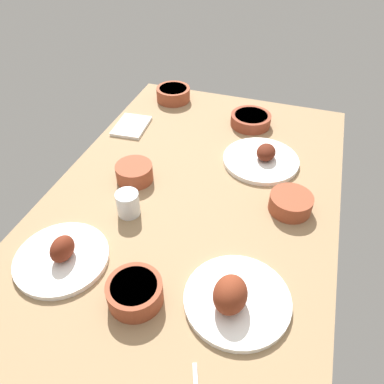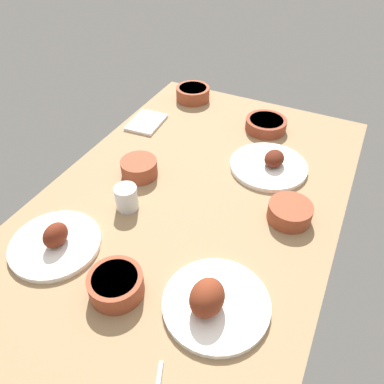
{
  "view_description": "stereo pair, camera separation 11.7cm",
  "coord_description": "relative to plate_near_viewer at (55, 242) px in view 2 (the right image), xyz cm",
  "views": [
    {
      "loc": [
        -83.04,
        -27.44,
        83.94
      ],
      "look_at": [
        0.0,
        0.0,
        6.0
      ],
      "focal_mm": 34.87,
      "sensor_mm": 36.0,
      "label": 1
    },
    {
      "loc": [
        -78.63,
        -38.27,
        83.94
      ],
      "look_at": [
        0.0,
        0.0,
        6.0
      ],
      "focal_mm": 34.87,
      "sensor_mm": 36.0,
      "label": 2
    }
  ],
  "objects": [
    {
      "name": "dining_table",
      "position": [
        34.74,
        -24.79,
        -3.67
      ],
      "size": [
        140.0,
        90.0,
        4.0
      ],
      "primitive_type": "cube",
      "color": "#937551",
      "rests_on": "ground"
    },
    {
      "name": "folded_napkin",
      "position": [
        66.35,
        11.15,
        -1.07
      ],
      "size": [
        17.11,
        13.04,
        1.2
      ],
      "primitive_type": "cube",
      "rotation": [
        0.0,
        0.0,
        0.07
      ],
      "color": "white",
      "rests_on": "dining_table"
    },
    {
      "name": "bowl_soup",
      "position": [
        83.12,
        -33.59,
        0.83
      ],
      "size": [
        15.96,
        15.96,
        4.54
      ],
      "color": "brown",
      "rests_on": "dining_table"
    },
    {
      "name": "bowl_potatoes",
      "position": [
        -4.7,
        -23.45,
        1.49
      ],
      "size": [
        13.55,
        13.55,
        5.82
      ],
      "color": "brown",
      "rests_on": "dining_table"
    },
    {
      "name": "water_tumbler",
      "position": [
        21.89,
        -9.01,
        2.19
      ],
      "size": [
        6.91,
        6.91,
        7.72
      ],
      "primitive_type": "cylinder",
      "color": "silver",
      "rests_on": "dining_table"
    },
    {
      "name": "bowl_onions",
      "position": [
        36.96,
        -3.99,
        1.47
      ],
      "size": [
        12.18,
        12.18,
        5.78
      ],
      "color": "brown",
      "rests_on": "dining_table"
    },
    {
      "name": "plate_far_side",
      "position": [
        1.49,
        -46.41,
        0.93
      ],
      "size": [
        25.94,
        25.94,
        9.84
      ],
      "color": "white",
      "rests_on": "dining_table"
    },
    {
      "name": "plate_center_main",
      "position": [
        59.84,
        -42.41,
        -0.23
      ],
      "size": [
        26.58,
        26.58,
        6.61
      ],
      "color": "white",
      "rests_on": "dining_table"
    },
    {
      "name": "bowl_pasta",
      "position": [
        93.08,
        3.21,
        1.44
      ],
      "size": [
        14.71,
        14.71,
        5.72
      ],
      "color": "brown",
      "rests_on": "dining_table"
    },
    {
      "name": "bowl_cream",
      "position": [
        38.66,
        -54.88,
        1.23
      ],
      "size": [
        12.97,
        12.97,
        5.32
      ],
      "color": "brown",
      "rests_on": "dining_table"
    },
    {
      "name": "plate_near_viewer",
      "position": [
        0.0,
        0.0,
        0.0
      ],
      "size": [
        24.89,
        24.89,
        8.09
      ],
      "color": "white",
      "rests_on": "dining_table"
    }
  ]
}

